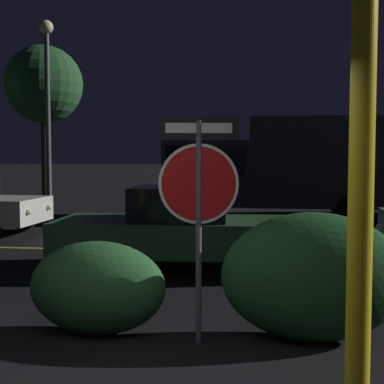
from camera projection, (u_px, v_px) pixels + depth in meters
The scene contains 9 objects.
road_center_stripe at pixel (205, 251), 10.59m from camera, with size 34.94×0.12×0.01m, color gold.
stop_sign at pixel (199, 185), 5.30m from camera, with size 0.80×0.14×2.27m.
yellow_pole_right at pixel (361, 186), 3.41m from camera, with size 0.16×0.16×3.38m, color yellow.
hedge_bush_2 at pixel (97, 288), 5.63m from camera, with size 1.46×0.76×0.99m, color #285B2D.
hedge_bush_3 at pixel (313, 277), 5.41m from camera, with size 1.86×0.89×1.32m, color #1E4C23.
passing_car_2 at pixel (175, 229), 8.85m from camera, with size 3.95×1.85×1.38m.
delivery_truck at pixel (278, 166), 16.25m from camera, with size 6.89×2.77×3.02m.
street_lamp at pixel (47, 91), 16.61m from camera, with size 0.43×0.43×6.09m.
tree_1 at pixel (44, 85), 22.05m from camera, with size 3.19×3.19×6.45m.
Camera 1 is at (0.82, -3.44, 1.88)m, focal length 50.00 mm.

